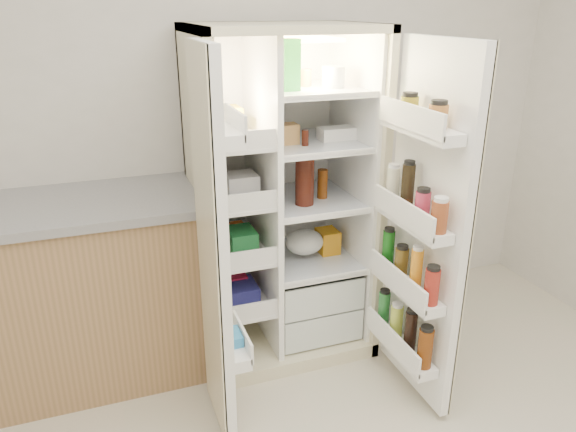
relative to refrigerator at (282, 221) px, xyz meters
name	(u,v)px	position (x,y,z in m)	size (l,w,h in m)	color
wall_back	(248,104)	(-0.08, 0.35, 0.60)	(4.00, 0.02, 2.70)	silver
refrigerator	(282,221)	(0.00, 0.00, 0.00)	(0.93, 0.70, 1.80)	beige
freezer_door	(214,253)	(-0.52, -0.60, 0.15)	(0.15, 0.40, 1.72)	white
fridge_door	(423,234)	(0.46, -0.70, 0.13)	(0.17, 0.58, 1.72)	white
kitchen_counter	(79,290)	(-1.11, 0.03, -0.25)	(1.36, 0.72, 0.99)	#9B734D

